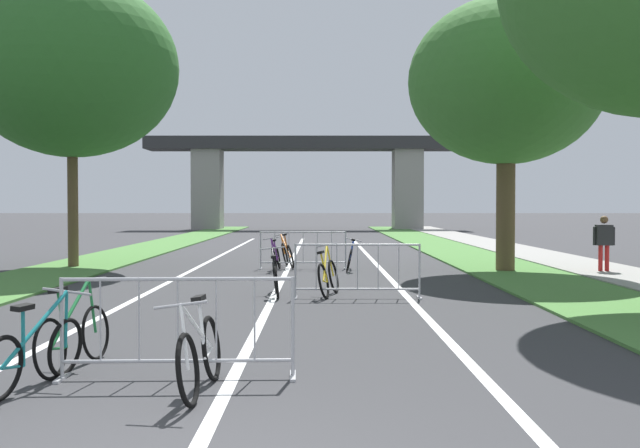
% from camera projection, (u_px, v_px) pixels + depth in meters
% --- Properties ---
extents(grass_verge_left, '(2.60, 59.03, 0.05)m').
position_uv_depth(grass_verge_left, '(144.00, 250.00, 28.66)').
color(grass_verge_left, '#477A38').
rests_on(grass_verge_left, ground).
extents(grass_verge_right, '(2.60, 59.03, 0.05)m').
position_uv_depth(grass_verge_right, '(452.00, 250.00, 28.64)').
color(grass_verge_right, '#477A38').
rests_on(grass_verge_right, ground).
extents(sidewalk_path_right, '(2.28, 59.03, 0.08)m').
position_uv_depth(sidewalk_path_right, '(515.00, 250.00, 28.63)').
color(sidewalk_path_right, gray).
rests_on(sidewalk_path_right, ground).
extents(lane_stripe_center, '(0.14, 34.15, 0.01)m').
position_uv_depth(lane_stripe_center, '(291.00, 266.00, 21.58)').
color(lane_stripe_center, silver).
rests_on(lane_stripe_center, ground).
extents(lane_stripe_right_lane, '(0.14, 34.15, 0.01)m').
position_uv_depth(lane_stripe_right_lane, '(379.00, 266.00, 21.57)').
color(lane_stripe_right_lane, silver).
rests_on(lane_stripe_right_lane, ground).
extents(lane_stripe_left_lane, '(0.14, 34.15, 0.01)m').
position_uv_depth(lane_stripe_left_lane, '(202.00, 266.00, 21.58)').
color(lane_stripe_left_lane, silver).
rests_on(lane_stripe_left_lane, ground).
extents(overpass_bridge, '(23.26, 2.99, 6.67)m').
position_uv_depth(overpass_bridge, '(309.00, 166.00, 53.15)').
color(overpass_bridge, '#2D2D30').
rests_on(overpass_bridge, ground).
extents(tree_left_cypress_far, '(5.97, 5.97, 8.21)m').
position_uv_depth(tree_left_cypress_far, '(73.00, 67.00, 20.66)').
color(tree_left_cypress_far, brown).
rests_on(tree_left_cypress_far, ground).
extents(tree_right_pine_near, '(5.20, 5.20, 7.29)m').
position_uv_depth(tree_right_pine_near, '(508.00, 82.00, 19.42)').
color(tree_right_pine_near, brown).
rests_on(tree_right_pine_near, ground).
extents(crowd_barrier_nearest, '(2.45, 0.52, 1.05)m').
position_uv_depth(crowd_barrier_nearest, '(179.00, 328.00, 7.58)').
color(crowd_barrier_nearest, '#ADADB2').
rests_on(crowd_barrier_nearest, ground).
extents(crowd_barrier_second, '(2.44, 0.44, 1.05)m').
position_uv_depth(crowd_barrier_second, '(359.00, 271.00, 14.03)').
color(crowd_barrier_second, '#ADADB2').
rests_on(crowd_barrier_second, ground).
extents(crowd_barrier_third, '(2.45, 0.51, 1.05)m').
position_uv_depth(crowd_barrier_third, '(304.00, 250.00, 20.49)').
color(crowd_barrier_third, '#ADADB2').
rests_on(crowd_barrier_third, ground).
extents(bicycle_orange_0, '(0.69, 1.77, 0.98)m').
position_uv_depth(bicycle_orange_0, '(289.00, 254.00, 21.01)').
color(bicycle_orange_0, black).
rests_on(bicycle_orange_0, ground).
extents(bicycle_black_1, '(0.52, 1.66, 0.95)m').
position_uv_depth(bicycle_black_1, '(277.00, 278.00, 14.48)').
color(bicycle_black_1, black).
rests_on(bicycle_black_1, ground).
extents(bicycle_teal_2, '(0.67, 1.63, 0.94)m').
position_uv_depth(bicycle_teal_2, '(37.00, 353.00, 7.16)').
color(bicycle_teal_2, black).
rests_on(bicycle_teal_2, ground).
extents(bicycle_blue_3, '(0.50, 1.69, 0.88)m').
position_uv_depth(bicycle_blue_3, '(351.00, 257.00, 19.98)').
color(bicycle_blue_3, black).
rests_on(bicycle_blue_3, ground).
extents(bicycle_purple_4, '(0.46, 1.67, 0.95)m').
position_uv_depth(bicycle_purple_4, '(277.00, 258.00, 19.98)').
color(bicycle_purple_4, black).
rests_on(bicycle_purple_4, ground).
extents(bicycle_yellow_5, '(0.53, 1.65, 1.04)m').
position_uv_depth(bicycle_yellow_5, '(330.00, 277.00, 14.40)').
color(bicycle_yellow_5, black).
rests_on(bicycle_yellow_5, ground).
extents(bicycle_green_6, '(0.43, 1.62, 0.98)m').
position_uv_depth(bicycle_green_6, '(75.00, 335.00, 7.99)').
color(bicycle_green_6, black).
rests_on(bicycle_green_6, ground).
extents(bicycle_white_7, '(0.49, 1.66, 0.95)m').
position_uv_depth(bicycle_white_7, '(201.00, 354.00, 7.00)').
color(bicycle_white_7, black).
rests_on(bicycle_white_7, ground).
extents(pedestrian_with_backpack, '(0.55, 0.29, 1.51)m').
position_uv_depth(pedestrian_with_backpack, '(605.00, 239.00, 18.92)').
color(pedestrian_with_backpack, '#B21E1E').
rests_on(pedestrian_with_backpack, ground).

